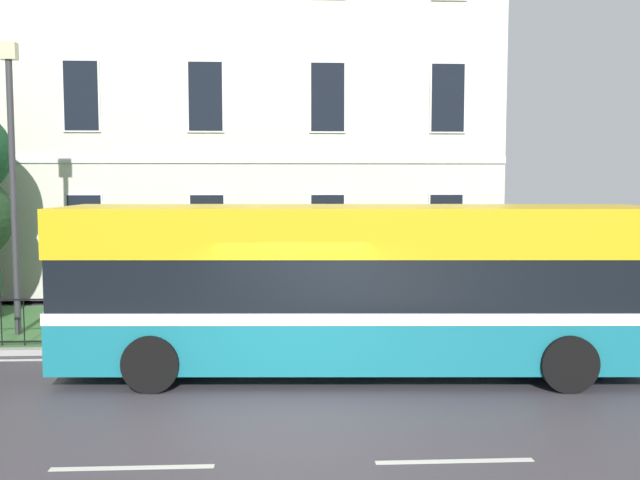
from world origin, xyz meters
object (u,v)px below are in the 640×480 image
georgian_townhouse (220,70)px  litter_bin (358,310)px  street_lamp_post (12,168)px  single_decker_bus (357,286)px

georgian_townhouse → litter_bin: size_ratio=16.12×
georgian_townhouse → street_lamp_post: (-3.72, -9.42, -3.52)m
georgian_townhouse → street_lamp_post: bearing=-111.5°
single_decker_bus → street_lamp_post: bearing=159.1°
georgian_townhouse → litter_bin: 12.47m
georgian_townhouse → litter_bin: bearing=-69.1°
georgian_townhouse → litter_bin: georgian_townhouse is taller
street_lamp_post → litter_bin: size_ratio=5.88×
single_decker_bus → street_lamp_post: 8.13m
georgian_townhouse → litter_bin: (3.77, -9.87, -6.62)m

